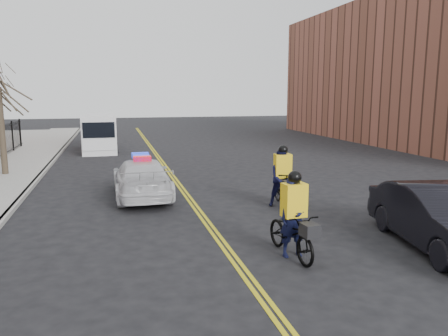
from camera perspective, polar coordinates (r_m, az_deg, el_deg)
name	(u,v)px	position (r m, az deg, el deg)	size (l,w,h in m)	color
ground	(210,227)	(12.89, -1.81, -7.73)	(120.00, 120.00, 0.00)	black
center_line_left	(171,177)	(20.53, -6.90, -1.17)	(0.10, 60.00, 0.01)	gold
center_line_right	(175,177)	(20.55, -6.46, -1.15)	(0.10, 60.00, 0.01)	gold
curb	(35,182)	(20.63, -23.43, -1.66)	(0.20, 60.00, 0.15)	gray
building_across	(432,72)	(38.87, 25.55, 11.22)	(12.00, 30.00, 11.00)	brown
police_cruiser	(142,178)	(16.68, -10.68, -1.27)	(2.08, 5.01, 1.61)	silver
dark_sedan	(439,218)	(12.23, 26.32, -5.85)	(1.68, 4.82, 1.59)	black
cargo_van	(100,133)	(30.66, -15.93, 4.36)	(2.32, 5.84, 2.44)	white
cyclist_near	(294,227)	(10.62, 9.07, -7.60)	(0.94, 2.19, 2.09)	black
cyclist_far	(282,182)	(15.14, 7.63, -1.87)	(1.01, 2.16, 2.13)	black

